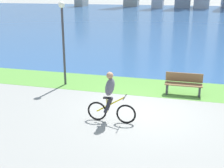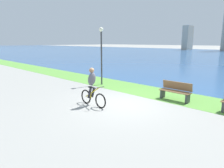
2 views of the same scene
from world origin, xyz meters
The scene contains 6 objects.
ground_plane centered at (0.00, 0.00, 0.00)m, with size 300.00×300.00×0.00m, color gray.
grass_strip_bayside centered at (0.00, 2.88, 0.00)m, with size 120.00×2.52×0.01m, color #59933D.
bay_water_surface centered at (0.00, 37.95, 0.00)m, with size 300.00×67.60×0.00m, color #2D568C.
cyclist_lead centered at (-0.80, -1.08, 0.84)m, with size 1.64×0.52×1.69m.
bench_far_along_path centered at (1.40, 2.28, 0.45)m, with size 1.50×0.47×0.90m.
lamppost_tall centered at (-3.86, 2.30, 2.43)m, with size 0.28×0.28×3.68m.
Camera 1 is at (1.60, -9.86, 4.19)m, focal length 48.36 mm.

